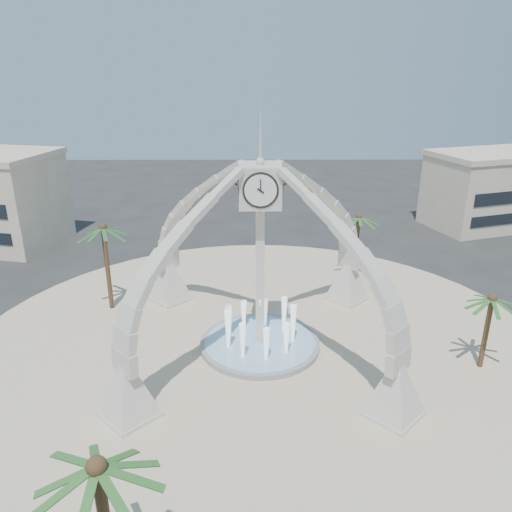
{
  "coord_description": "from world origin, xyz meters",
  "views": [
    {
      "loc": [
        -0.41,
        -29.07,
        17.79
      ],
      "look_at": [
        -0.24,
        2.0,
        5.78
      ],
      "focal_mm": 35.0,
      "sensor_mm": 36.0,
      "label": 1
    }
  ],
  "objects_px": {
    "fountain": "(260,343)",
    "palm_south": "(97,469)",
    "palm_north": "(359,218)",
    "clock_tower": "(260,257)",
    "palm_east": "(492,299)",
    "palm_west": "(103,229)"
  },
  "relations": [
    {
      "from": "fountain",
      "to": "palm_south",
      "type": "distance_m",
      "value": 18.96
    },
    {
      "from": "palm_north",
      "to": "palm_south",
      "type": "height_order",
      "value": "palm_south"
    },
    {
      "from": "fountain",
      "to": "palm_north",
      "type": "bearing_deg",
      "value": 52.92
    },
    {
      "from": "clock_tower",
      "to": "palm_north",
      "type": "bearing_deg",
      "value": 52.93
    },
    {
      "from": "palm_north",
      "to": "palm_south",
      "type": "distance_m",
      "value": 31.58
    },
    {
      "from": "palm_east",
      "to": "palm_south",
      "type": "relative_size",
      "value": 0.76
    },
    {
      "from": "palm_east",
      "to": "palm_north",
      "type": "height_order",
      "value": "palm_north"
    },
    {
      "from": "clock_tower",
      "to": "palm_west",
      "type": "relative_size",
      "value": 2.45
    },
    {
      "from": "clock_tower",
      "to": "palm_north",
      "type": "height_order",
      "value": "clock_tower"
    },
    {
      "from": "palm_south",
      "to": "fountain",
      "type": "bearing_deg",
      "value": 73.23
    },
    {
      "from": "palm_west",
      "to": "clock_tower",
      "type": "bearing_deg",
      "value": -26.53
    },
    {
      "from": "palm_west",
      "to": "palm_north",
      "type": "height_order",
      "value": "palm_west"
    },
    {
      "from": "clock_tower",
      "to": "palm_south",
      "type": "bearing_deg",
      "value": -106.77
    },
    {
      "from": "palm_north",
      "to": "palm_south",
      "type": "relative_size",
      "value": 0.9
    },
    {
      "from": "fountain",
      "to": "palm_north",
      "type": "relative_size",
      "value": 1.25
    },
    {
      "from": "palm_north",
      "to": "clock_tower",
      "type": "bearing_deg",
      "value": -127.07
    },
    {
      "from": "fountain",
      "to": "palm_south",
      "type": "relative_size",
      "value": 1.12
    },
    {
      "from": "fountain",
      "to": "clock_tower",
      "type": "bearing_deg",
      "value": -90.0
    },
    {
      "from": "palm_north",
      "to": "fountain",
      "type": "bearing_deg",
      "value": -127.08
    },
    {
      "from": "palm_west",
      "to": "palm_north",
      "type": "distance_m",
      "value": 20.68
    },
    {
      "from": "palm_east",
      "to": "palm_north",
      "type": "bearing_deg",
      "value": 111.2
    },
    {
      "from": "clock_tower",
      "to": "palm_east",
      "type": "distance_m",
      "value": 14.12
    }
  ]
}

